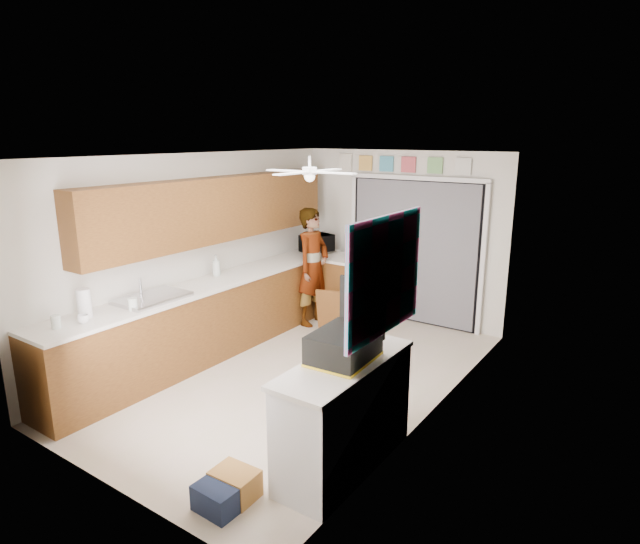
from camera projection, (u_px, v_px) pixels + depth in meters
The scene contains 42 objects.
floor at pixel (301, 374), 6.23m from camera, with size 5.00×5.00×0.00m, color beige.
ceiling at pixel (298, 155), 5.61m from camera, with size 5.00×5.00×0.00m, color white.
wall_back at pixel (400, 236), 7.91m from camera, with size 3.20×3.20×0.00m, color silver.
wall_front at pixel (97, 340), 3.92m from camera, with size 3.20×3.20×0.00m, color silver.
wall_left at pixel (199, 253), 6.80m from camera, with size 5.00×5.00×0.00m, color silver.
wall_right at pixel (436, 294), 5.04m from camera, with size 5.00×5.00×0.00m, color silver.
left_base_cabinets at pixel (219, 317), 6.83m from camera, with size 0.60×4.80×0.90m, color brown.
left_countertop at pixel (217, 282), 6.71m from camera, with size 0.62×4.80×0.04m, color white.
upper_cabinets at pixel (217, 209), 6.73m from camera, with size 0.32×4.00×0.80m, color brown.
sink_basin at pixel (152, 299), 5.90m from camera, with size 0.50×0.76×0.06m, color silver.
faucet at pixel (141, 288), 5.98m from camera, with size 0.03×0.03×0.22m, color silver.
peninsula_base at pixel (353, 291), 7.99m from camera, with size 1.00×0.60×0.90m, color brown.
peninsula_top at pixel (354, 260), 7.87m from camera, with size 1.04×0.64×0.04m, color white.
back_opening_recess at pixel (414, 252), 7.80m from camera, with size 2.00×0.06×2.10m, color black.
curtain_panel at pixel (413, 252), 7.77m from camera, with size 1.90×0.03×2.05m, color slate.
door_trim_left at pixel (353, 244), 8.34m from camera, with size 0.06×0.04×2.10m, color white.
door_trim_right at pixel (483, 261), 7.22m from camera, with size 0.06×0.04×2.10m, color white.
door_trim_head at pixel (417, 178), 7.51m from camera, with size 2.10×0.04×0.06m, color white.
header_frame_0 at pixel (365, 163), 7.96m from camera, with size 0.22×0.02×0.22m, color gold.
header_frame_1 at pixel (386, 164), 7.76m from camera, with size 0.22×0.02×0.22m, color #459BB9.
header_frame_2 at pixel (408, 165), 7.57m from camera, with size 0.22×0.02×0.22m, color #C24951.
header_frame_3 at pixel (435, 165), 7.35m from camera, with size 0.22×0.02×0.22m, color #6FAC62.
header_frame_4 at pixel (463, 166), 7.13m from camera, with size 0.22×0.02×0.22m, color silver.
route66_sign at pixel (346, 162), 8.15m from camera, with size 0.22×0.02×0.26m, color silver.
right_counter_base at pixel (345, 417), 4.42m from camera, with size 0.50×1.40×0.90m, color white.
right_counter_top at pixel (344, 364), 4.31m from camera, with size 0.54×1.44×0.04m, color white.
abstract_painting at pixel (385, 275), 4.15m from camera, with size 0.03×1.15×0.95m, color #E654AA.
ceiling_fan at pixel (310, 172), 5.81m from camera, with size 1.14×1.14×0.24m, color white.
microwave at pixel (317, 243), 8.31m from camera, with size 0.48×0.32×0.26m, color black.
soap_bottle at pixel (216, 265), 6.89m from camera, with size 0.11×0.11×0.28m, color silver.
cup at pixel (83, 319), 5.16m from camera, with size 0.11×0.11×0.09m, color white.
jar_a at pixel (133, 304), 5.55m from camera, with size 0.09×0.09×0.13m, color silver.
jar_b at pixel (56, 322), 5.02m from camera, with size 0.09×0.09×0.13m, color silver.
paper_towel_roll at pixel (84, 303), 5.31m from camera, with size 0.14×0.14×0.29m, color white.
suitcase at pixel (344, 346), 4.30m from camera, with size 0.43×0.57×0.25m, color black.
suitcase_rim at pixel (344, 359), 4.32m from camera, with size 0.44×0.58×0.02m, color yellow.
suitcase_lid at pixel (362, 307), 4.47m from camera, with size 0.42×0.03×0.50m, color black.
cardboard_box at pixel (235, 484), 4.11m from camera, with size 0.35×0.26×0.22m, color #A57834.
navy_crate at pixel (219, 497), 3.97m from camera, with size 0.33×0.28×0.20m, color #161F38.
cabinet_door_panel at pixel (332, 312), 7.38m from camera, with size 0.44×0.03×0.66m, color brown.
man at pixel (313, 267), 7.73m from camera, with size 0.62×0.41×1.71m, color white.
dog at pixel (335, 372), 5.84m from camera, with size 0.21×0.50×0.39m, color black.
Camera 1 is at (3.44, -4.60, 2.71)m, focal length 30.00 mm.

